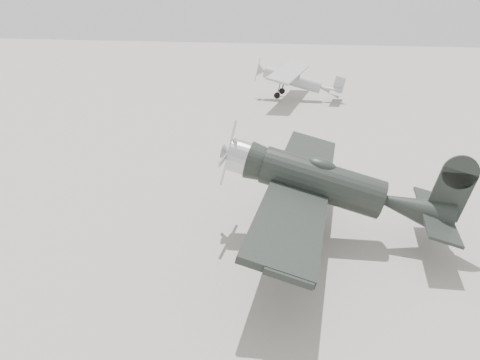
% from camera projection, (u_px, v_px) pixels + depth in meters
% --- Properties ---
extents(ground, '(160.00, 160.00, 0.00)m').
position_uv_depth(ground, '(216.00, 233.00, 18.84)').
color(ground, gray).
rests_on(ground, ground).
extents(lowwing_monoplane, '(9.16, 12.71, 4.12)m').
position_uv_depth(lowwing_monoplane, '(333.00, 186.00, 17.76)').
color(lowwing_monoplane, black).
rests_on(lowwing_monoplane, ground).
extents(highwing_monoplane, '(8.02, 11.30, 3.20)m').
position_uv_depth(highwing_monoplane, '(296.00, 78.00, 42.36)').
color(highwing_monoplane, gray).
rests_on(highwing_monoplane, ground).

